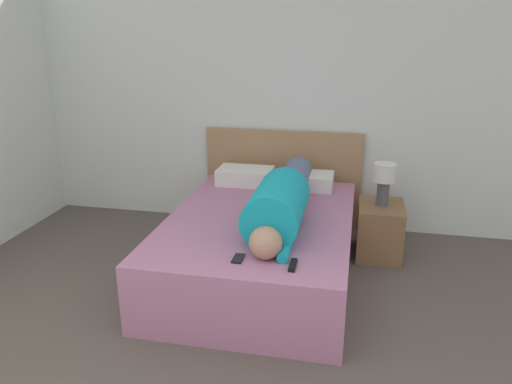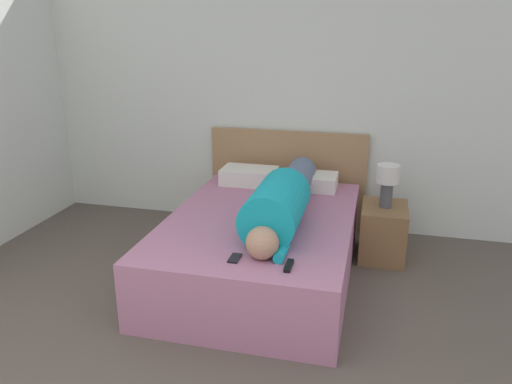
# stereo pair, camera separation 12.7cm
# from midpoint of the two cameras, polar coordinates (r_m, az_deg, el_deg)

# --- Properties ---
(wall_back) EXTENTS (6.27, 0.06, 2.60)m
(wall_back) POSITION_cam_midpoint_polar(r_m,az_deg,el_deg) (4.73, 6.24, 11.27)
(wall_back) COLOR silver
(wall_back) RESTS_ON ground_plane
(bed) EXTENTS (1.39, 2.01, 0.50)m
(bed) POSITION_cam_midpoint_polar(r_m,az_deg,el_deg) (3.93, 1.46, -6.22)
(bed) COLOR #B2708E
(bed) RESTS_ON ground_plane
(headboard) EXTENTS (1.51, 0.04, 0.94)m
(headboard) POSITION_cam_midpoint_polar(r_m,az_deg,el_deg) (4.86, 4.33, 1.52)
(headboard) COLOR #A37A51
(headboard) RESTS_ON ground_plane
(nightstand) EXTENTS (0.37, 0.49, 0.45)m
(nightstand) POSITION_cam_midpoint_polar(r_m,az_deg,el_deg) (4.39, 15.12, -4.41)
(nightstand) COLOR brown
(nightstand) RESTS_ON ground_plane
(table_lamp) EXTENTS (0.19, 0.19, 0.36)m
(table_lamp) POSITION_cam_midpoint_polar(r_m,az_deg,el_deg) (4.24, 15.64, 1.32)
(table_lamp) COLOR #4C4C51
(table_lamp) RESTS_ON nightstand
(person_lying) EXTENTS (0.38, 1.73, 0.38)m
(person_lying) POSITION_cam_midpoint_polar(r_m,az_deg,el_deg) (3.69, 4.01, -1.02)
(person_lying) COLOR tan
(person_lying) RESTS_ON bed
(pillow_near_headboard) EXTENTS (0.50, 0.32, 0.14)m
(pillow_near_headboard) POSITION_cam_midpoint_polar(r_m,az_deg,el_deg) (4.60, 0.02, 1.85)
(pillow_near_headboard) COLOR silver
(pillow_near_headboard) RESTS_ON bed
(pillow_second) EXTENTS (0.48, 0.32, 0.13)m
(pillow_second) POSITION_cam_midpoint_polar(r_m,az_deg,el_deg) (4.51, 7.01, 1.25)
(pillow_second) COLOR silver
(pillow_second) RESTS_ON bed
(tv_remote) EXTENTS (0.04, 0.15, 0.02)m
(tv_remote) POSITION_cam_midpoint_polar(r_m,az_deg,el_deg) (3.07, 4.96, -8.40)
(tv_remote) COLOR black
(tv_remote) RESTS_ON bed
(cell_phone) EXTENTS (0.06, 0.13, 0.01)m
(cell_phone) POSITION_cam_midpoint_polar(r_m,az_deg,el_deg) (3.16, -1.28, -7.57)
(cell_phone) COLOR black
(cell_phone) RESTS_ON bed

